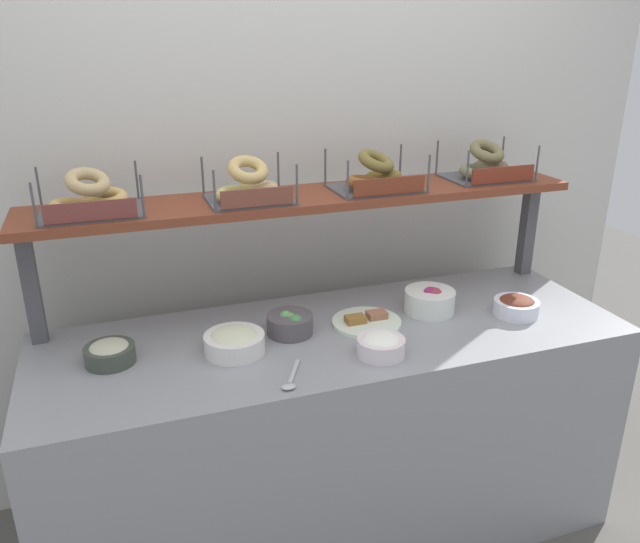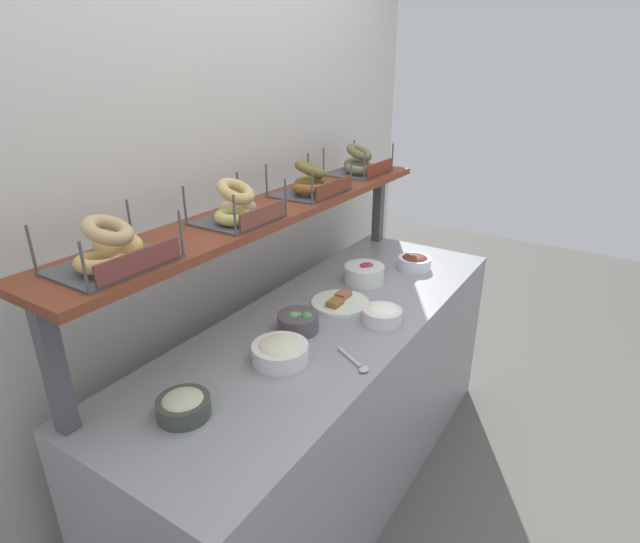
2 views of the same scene
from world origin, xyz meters
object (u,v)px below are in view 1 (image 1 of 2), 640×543
serving_plate_white (367,322)px  bagel_basket_poppy (486,167)px  bowl_chocolate_spread (516,306)px  serving_spoon_near_plate (291,380)px  bowl_scallion_spread (234,341)px  bowl_veggie_mix (290,323)px  bowl_beet_salad (430,300)px  bagel_basket_sesame (89,200)px  bagel_basket_cinnamon_raisin (376,177)px  bagel_basket_plain (249,188)px  bowl_tuna_salad (110,352)px  bowl_cream_cheese (381,345)px

serving_plate_white → bagel_basket_poppy: 0.81m
bowl_chocolate_spread → serving_spoon_near_plate: 0.94m
bowl_scallion_spread → bowl_veggie_mix: size_ratio=1.24×
bowl_veggie_mix → serving_spoon_near_plate: 0.32m
bowl_beet_salad → bagel_basket_sesame: bearing=169.7°
bowl_beet_salad → bagel_basket_poppy: bagel_basket_poppy is taller
bowl_beet_salad → bagel_basket_cinnamon_raisin: 0.50m
serving_spoon_near_plate → bagel_basket_plain: 0.70m
bowl_veggie_mix → serving_spoon_near_plate: size_ratio=1.00×
bowl_scallion_spread → bagel_basket_poppy: bagel_basket_poppy is taller
bowl_tuna_salad → bagel_basket_poppy: bagel_basket_poppy is taller
bowl_chocolate_spread → bowl_beet_salad: (-0.29, 0.13, 0.01)m
bagel_basket_poppy → serving_spoon_near_plate: bearing=-151.0°
bowl_tuna_salad → bagel_basket_cinnamon_raisin: bearing=12.1°
bowl_tuna_salad → bowl_beet_salad: bearing=0.5°
bowl_scallion_spread → bagel_basket_plain: (0.13, 0.27, 0.44)m
serving_spoon_near_plate → bagel_basket_plain: bearing=88.9°
bowl_cream_cheese → bowl_tuna_salad: size_ratio=0.99×
bagel_basket_plain → bagel_basket_poppy: 0.97m
bowl_veggie_mix → serving_spoon_near_plate: (-0.09, -0.31, -0.03)m
bowl_scallion_spread → bagel_basket_plain: size_ratio=0.68×
bagel_basket_cinnamon_raisin → bagel_basket_poppy: size_ratio=1.01×
bagel_basket_plain → bagel_basket_poppy: size_ratio=0.91×
bowl_beet_salad → bowl_tuna_salad: bearing=-179.5°
bowl_chocolate_spread → bowl_beet_salad: size_ratio=0.88×
bowl_tuna_salad → bowl_veggie_mix: (0.60, 0.01, 0.00)m
bowl_tuna_salad → bagel_basket_plain: size_ratio=0.54×
serving_spoon_near_plate → bagel_basket_sesame: 0.87m
bowl_tuna_salad → bowl_chocolate_spread: same height
bagel_basket_sesame → bagel_basket_plain: bagel_basket_plain is taller
bowl_cream_cheese → bowl_chocolate_spread: size_ratio=0.96×
bowl_chocolate_spread → serving_plate_white: bearing=169.1°
serving_spoon_near_plate → bagel_basket_plain: (0.01, 0.51, 0.47)m
bowl_cream_cheese → bowl_chocolate_spread: 0.61m
bagel_basket_sesame → serving_spoon_near_plate: bearing=-45.5°
bowl_cream_cheese → bowl_tuna_salad: same height
bowl_veggie_mix → bowl_scallion_spread: bearing=-161.5°
bowl_veggie_mix → bagel_basket_cinnamon_raisin: bagel_basket_cinnamon_raisin is taller
serving_spoon_near_plate → bagel_basket_sesame: bagel_basket_sesame is taller
bowl_chocolate_spread → bowl_veggie_mix: bearing=171.2°
bowl_chocolate_spread → bowl_scallion_spread: 1.04m
bowl_cream_cheese → bagel_basket_cinnamon_raisin: bagel_basket_cinnamon_raisin is taller
bowl_chocolate_spread → bagel_basket_cinnamon_raisin: bagel_basket_cinnamon_raisin is taller
bowl_tuna_salad → bagel_basket_plain: bagel_basket_plain is taller
bowl_veggie_mix → bagel_basket_sesame: 0.77m
bowl_scallion_spread → bagel_basket_sesame: 0.65m
serving_spoon_near_plate → bagel_basket_cinnamon_raisin: bearing=46.6°
bowl_veggie_mix → serving_plate_white: 0.28m
bowl_chocolate_spread → bowl_beet_salad: bowl_beet_salad is taller
serving_spoon_near_plate → bagel_basket_poppy: (0.98, 0.54, 0.47)m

